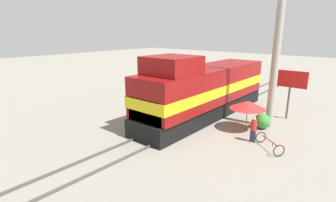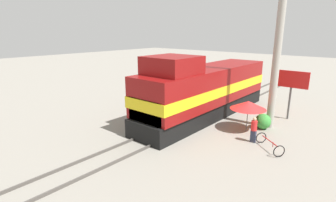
{
  "view_description": "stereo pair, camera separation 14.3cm",
  "coord_description": "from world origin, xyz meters",
  "px_view_note": "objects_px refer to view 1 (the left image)",
  "views": [
    {
      "loc": [
        10.36,
        -14.36,
        6.46
      ],
      "look_at": [
        1.2,
        -3.48,
        2.61
      ],
      "focal_mm": 28.0,
      "sensor_mm": 36.0,
      "label": 1
    },
    {
      "loc": [
        10.47,
        -14.26,
        6.46
      ],
      "look_at": [
        1.2,
        -3.48,
        2.61
      ],
      "focal_mm": 28.0,
      "sensor_mm": 36.0,
      "label": 2
    }
  ],
  "objects_px": {
    "locomotive": "(203,90)",
    "utility_pole": "(277,44)",
    "bicycle": "(269,144)",
    "person_bystander": "(254,129)",
    "billboard_sign": "(291,82)",
    "vendor_umbrella": "(248,105)"
  },
  "relations": [
    {
      "from": "billboard_sign",
      "to": "bicycle",
      "type": "distance_m",
      "value": 6.73
    },
    {
      "from": "bicycle",
      "to": "locomotive",
      "type": "bearing_deg",
      "value": 106.95
    },
    {
      "from": "locomotive",
      "to": "billboard_sign",
      "type": "bearing_deg",
      "value": 36.39
    },
    {
      "from": "locomotive",
      "to": "utility_pole",
      "type": "xyz_separation_m",
      "value": [
        4.69,
        1.17,
        3.54
      ]
    },
    {
      "from": "locomotive",
      "to": "vendor_umbrella",
      "type": "relative_size",
      "value": 6.0
    },
    {
      "from": "utility_pole",
      "to": "vendor_umbrella",
      "type": "height_order",
      "value": "utility_pole"
    },
    {
      "from": "utility_pole",
      "to": "person_bystander",
      "type": "bearing_deg",
      "value": -86.57
    },
    {
      "from": "locomotive",
      "to": "bicycle",
      "type": "distance_m",
      "value": 6.71
    },
    {
      "from": "locomotive",
      "to": "vendor_umbrella",
      "type": "xyz_separation_m",
      "value": [
        3.76,
        -0.5,
        -0.32
      ]
    },
    {
      "from": "vendor_umbrella",
      "to": "billboard_sign",
      "type": "relative_size",
      "value": 0.64
    },
    {
      "from": "locomotive",
      "to": "utility_pole",
      "type": "distance_m",
      "value": 5.99
    },
    {
      "from": "vendor_umbrella",
      "to": "bicycle",
      "type": "bearing_deg",
      "value": -41.05
    },
    {
      "from": "billboard_sign",
      "to": "vendor_umbrella",
      "type": "bearing_deg",
      "value": -107.48
    },
    {
      "from": "utility_pole",
      "to": "billboard_sign",
      "type": "xyz_separation_m",
      "value": [
        0.41,
        2.59,
        -2.84
      ]
    },
    {
      "from": "billboard_sign",
      "to": "person_bystander",
      "type": "relative_size",
      "value": 2.34
    },
    {
      "from": "person_bystander",
      "to": "vendor_umbrella",
      "type": "bearing_deg",
      "value": 125.76
    },
    {
      "from": "utility_pole",
      "to": "vendor_umbrella",
      "type": "xyz_separation_m",
      "value": [
        -0.93,
        -1.66,
        -3.86
      ]
    },
    {
      "from": "utility_pole",
      "to": "vendor_umbrella",
      "type": "distance_m",
      "value": 4.31
    },
    {
      "from": "locomotive",
      "to": "billboard_sign",
      "type": "relative_size",
      "value": 3.83
    },
    {
      "from": "locomotive",
      "to": "utility_pole",
      "type": "relative_size",
      "value": 1.25
    },
    {
      "from": "vendor_umbrella",
      "to": "locomotive",
      "type": "bearing_deg",
      "value": 172.49
    },
    {
      "from": "billboard_sign",
      "to": "bicycle",
      "type": "xyz_separation_m",
      "value": [
        0.91,
        -6.21,
        -2.44
      ]
    }
  ]
}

